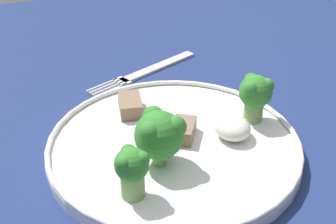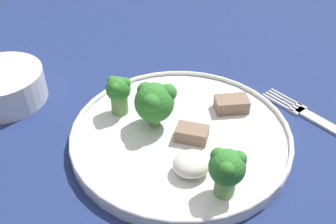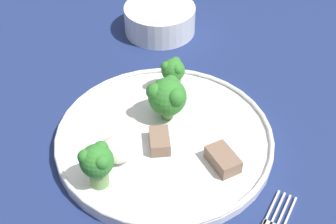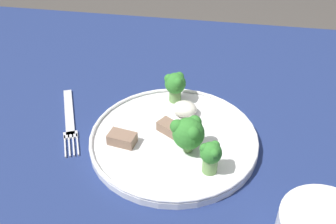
{
  "view_description": "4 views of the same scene",
  "coord_description": "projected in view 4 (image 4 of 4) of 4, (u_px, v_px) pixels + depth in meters",
  "views": [
    {
      "loc": [
        -0.38,
        0.12,
        1.02
      ],
      "look_at": [
        0.02,
        -0.02,
        0.75
      ],
      "focal_mm": 50.0,
      "sensor_mm": 36.0,
      "label": 1
    },
    {
      "loc": [
        -0.11,
        -0.38,
        1.04
      ],
      "look_at": [
        -0.01,
        -0.02,
        0.75
      ],
      "focal_mm": 42.0,
      "sensor_mm": 36.0,
      "label": 2
    },
    {
      "loc": [
        0.34,
        -0.28,
        1.14
      ],
      "look_at": [
        -0.0,
        -0.01,
        0.74
      ],
      "focal_mm": 50.0,
      "sensor_mm": 36.0,
      "label": 3
    },
    {
      "loc": [
        -0.06,
        0.46,
        1.14
      ],
      "look_at": [
        0.02,
        -0.04,
        0.76
      ],
      "focal_mm": 42.0,
      "sensor_mm": 36.0,
      "label": 4
    }
  ],
  "objects": [
    {
      "name": "broccoli_floret_back_left",
      "position": [
        189.0,
        132.0,
        0.6
      ],
      "size": [
        0.05,
        0.05,
        0.06
      ],
      "color": "#709E56",
      "rests_on": "dinner_plate"
    },
    {
      "name": "meat_slice_middle_slice",
      "position": [
        170.0,
        128.0,
        0.66
      ],
      "size": [
        0.05,
        0.04,
        0.02
      ],
      "color": "#846651",
      "rests_on": "dinner_plate"
    },
    {
      "name": "dinner_plate",
      "position": [
        174.0,
        139.0,
        0.65
      ],
      "size": [
        0.28,
        0.28,
        0.02
      ],
      "color": "white",
      "rests_on": "table"
    },
    {
      "name": "fork",
      "position": [
        70.0,
        120.0,
        0.7
      ],
      "size": [
        0.09,
        0.18,
        0.0
      ],
      "color": "silver",
      "rests_on": "table"
    },
    {
      "name": "broccoli_floret_near_rim_left",
      "position": [
        175.0,
        84.0,
        0.71
      ],
      "size": [
        0.04,
        0.04,
        0.06
      ],
      "color": "#709E56",
      "rests_on": "dinner_plate"
    },
    {
      "name": "table",
      "position": [
        176.0,
        191.0,
        0.69
      ],
      "size": [
        1.18,
        1.04,
        0.7
      ],
      "color": "navy",
      "rests_on": "ground_plane"
    },
    {
      "name": "broccoli_floret_center_left",
      "position": [
        211.0,
        155.0,
        0.57
      ],
      "size": [
        0.03,
        0.03,
        0.05
      ],
      "color": "#709E56",
      "rests_on": "dinner_plate"
    },
    {
      "name": "meat_slice_front_slice",
      "position": [
        122.0,
        140.0,
        0.63
      ],
      "size": [
        0.05,
        0.03,
        0.02
      ],
      "color": "#846651",
      "rests_on": "dinner_plate"
    },
    {
      "name": "sauce_dollop",
      "position": [
        186.0,
        109.0,
        0.69
      ],
      "size": [
        0.04,
        0.04,
        0.02
      ],
      "color": "silver",
      "rests_on": "dinner_plate"
    }
  ]
}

